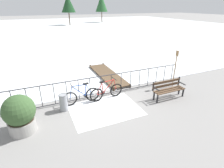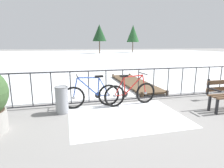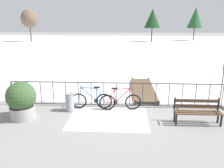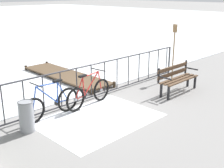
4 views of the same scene
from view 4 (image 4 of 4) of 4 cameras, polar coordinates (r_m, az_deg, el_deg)
ground_plane at (r=8.37m, az=-6.80°, el=-3.89°), size 160.00×160.00×0.00m
snow_patch at (r=7.36m, az=-2.59°, el=-6.87°), size 2.91×2.13×0.01m
railing_fence at (r=8.18m, az=-6.94°, el=-0.24°), size 9.06×0.06×1.07m
bicycle_near_railing at (r=8.08m, az=-4.57°, el=-1.82°), size 1.71×0.52×0.97m
bicycle_second at (r=7.48m, az=-11.86°, el=-3.78°), size 1.71×0.52×0.97m
park_bench at (r=9.34m, az=12.61°, el=1.44°), size 1.60×0.48×0.89m
trash_bin at (r=6.87m, az=-16.48°, el=-6.11°), size 0.35×0.35×0.73m
oar_upright at (r=10.62m, az=12.06°, el=6.89°), size 0.04×0.16×1.98m
wooden_dock at (r=10.85m, az=-9.09°, el=1.76°), size 1.10×4.18×0.20m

